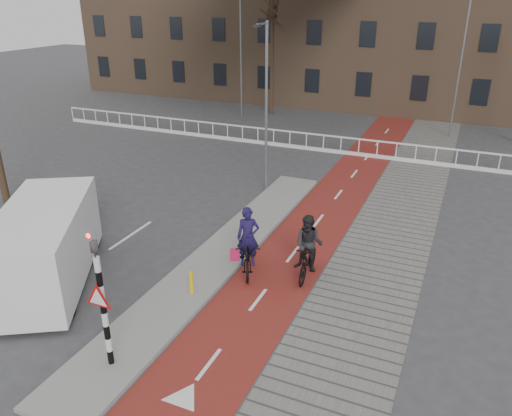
% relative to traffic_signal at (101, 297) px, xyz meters
% --- Properties ---
extents(ground, '(120.00, 120.00, 0.00)m').
position_rel_traffic_signal_xyz_m(ground, '(0.60, 2.02, -1.99)').
color(ground, '#38383A').
rests_on(ground, ground).
extents(bike_lane, '(2.50, 60.00, 0.01)m').
position_rel_traffic_signal_xyz_m(bike_lane, '(2.10, 12.02, -1.98)').
color(bike_lane, maroon).
rests_on(bike_lane, ground).
extents(sidewalk, '(3.00, 60.00, 0.01)m').
position_rel_traffic_signal_xyz_m(sidewalk, '(4.90, 12.02, -1.98)').
color(sidewalk, slate).
rests_on(sidewalk, ground).
extents(curb_island, '(1.80, 16.00, 0.12)m').
position_rel_traffic_signal_xyz_m(curb_island, '(-0.10, 6.02, -1.93)').
color(curb_island, gray).
rests_on(curb_island, ground).
extents(traffic_signal, '(0.80, 0.80, 3.68)m').
position_rel_traffic_signal_xyz_m(traffic_signal, '(0.00, 0.00, 0.00)').
color(traffic_signal, black).
rests_on(traffic_signal, curb_island).
extents(bollard, '(0.12, 0.12, 0.69)m').
position_rel_traffic_signal_xyz_m(bollard, '(0.23, 3.42, -1.52)').
color(bollard, yellow).
rests_on(bollard, curb_island).
extents(cyclist_near, '(1.55, 2.25, 2.19)m').
position_rel_traffic_signal_xyz_m(cyclist_near, '(1.15, 5.42, -1.25)').
color(cyclist_near, black).
rests_on(cyclist_near, bike_lane).
extents(cyclist_far, '(0.93, 1.98, 2.08)m').
position_rel_traffic_signal_xyz_m(cyclist_far, '(3.01, 5.84, -1.12)').
color(cyclist_far, black).
rests_on(cyclist_far, bike_lane).
extents(van, '(4.80, 5.99, 2.42)m').
position_rel_traffic_signal_xyz_m(van, '(-4.19, 2.36, -0.72)').
color(van, white).
rests_on(van, ground).
extents(railing, '(28.00, 0.10, 0.99)m').
position_rel_traffic_signal_xyz_m(railing, '(-4.40, 19.02, -1.68)').
color(railing, silver).
rests_on(railing, ground).
extents(tree_mid, '(0.28, 0.28, 8.34)m').
position_rel_traffic_signal_xyz_m(tree_mid, '(-6.61, 26.63, 2.18)').
color(tree_mid, '#312116').
rests_on(tree_mid, ground).
extents(streetlight_near, '(0.12, 0.12, 7.23)m').
position_rel_traffic_signal_xyz_m(streetlight_near, '(-1.07, 12.21, 1.63)').
color(streetlight_near, slate).
rests_on(streetlight_near, ground).
extents(streetlight_left, '(0.12, 0.12, 8.30)m').
position_rel_traffic_signal_xyz_m(streetlight_left, '(-8.33, 25.14, 2.16)').
color(streetlight_left, slate).
rests_on(streetlight_left, ground).
extents(streetlight_right, '(0.12, 0.12, 8.20)m').
position_rel_traffic_signal_xyz_m(streetlight_right, '(5.89, 25.26, 2.11)').
color(streetlight_right, slate).
rests_on(streetlight_right, ground).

